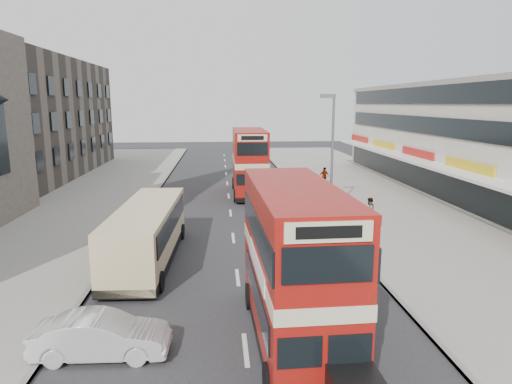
# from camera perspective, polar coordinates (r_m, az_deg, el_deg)

# --- Properties ---
(road_surface) EXTENTS (12.00, 90.00, 0.01)m
(road_surface) POSITION_cam_1_polar(r_m,az_deg,el_deg) (31.85, -3.22, -2.65)
(road_surface) COLOR #28282B
(road_surface) RESTS_ON ground
(pavement_right) EXTENTS (12.00, 90.00, 0.15)m
(pavement_right) POSITION_cam_1_polar(r_m,az_deg,el_deg) (34.28, 17.28, -2.03)
(pavement_right) COLOR gray
(pavement_right) RESTS_ON ground
(pavement_left) EXTENTS (12.00, 90.00, 0.15)m
(pavement_left) POSITION_cam_1_polar(r_m,az_deg,el_deg) (33.76, -24.05, -2.70)
(pavement_left) COLOR gray
(pavement_left) RESTS_ON ground
(kerb_left) EXTENTS (0.20, 90.00, 0.16)m
(kerb_left) POSITION_cam_1_polar(r_m,az_deg,el_deg) (32.28, -14.12, -2.66)
(kerb_left) COLOR gray
(kerb_left) RESTS_ON ground
(kerb_right) EXTENTS (0.20, 90.00, 0.16)m
(kerb_right) POSITION_cam_1_polar(r_m,az_deg,el_deg) (32.55, 7.59, -2.30)
(kerb_right) COLOR gray
(kerb_right) RESTS_ON ground
(brick_terrace) EXTENTS (14.00, 28.00, 12.00)m
(brick_terrace) POSITION_cam_1_polar(r_m,az_deg,el_deg) (53.38, -28.44, 8.10)
(brick_terrace) COLOR #66594C
(brick_terrace) RESTS_ON ground
(commercial_row) EXTENTS (9.90, 46.20, 9.30)m
(commercial_row) POSITION_cam_1_polar(r_m,az_deg,el_deg) (38.99, 27.53, 5.63)
(commercial_row) COLOR beige
(commercial_row) RESTS_ON ground
(street_lamp) EXTENTS (1.00, 0.20, 8.12)m
(street_lamp) POSITION_cam_1_polar(r_m,az_deg,el_deg) (29.96, 9.42, 5.63)
(street_lamp) COLOR slate
(street_lamp) RESTS_ON ground
(bus_main) EXTENTS (2.68, 8.95, 4.92)m
(bus_main) POSITION_cam_1_polar(r_m,az_deg,el_deg) (14.47, 4.87, -9.03)
(bus_main) COLOR black
(bus_main) RESTS_ON ground
(bus_second) EXTENTS (2.69, 9.51, 5.23)m
(bus_second) POSITION_cam_1_polar(r_m,az_deg,el_deg) (37.83, -0.82, 3.79)
(bus_second) COLOR black
(bus_second) RESTS_ON ground
(coach) EXTENTS (2.85, 9.70, 2.55)m
(coach) POSITION_cam_1_polar(r_m,az_deg,el_deg) (22.48, -13.47, -4.85)
(coach) COLOR black
(coach) RESTS_ON ground
(car_left_front) EXTENTS (4.08, 1.54, 1.33)m
(car_left_front) POSITION_cam_1_polar(r_m,az_deg,el_deg) (15.10, -18.80, -16.70)
(car_left_front) COLOR silver
(car_left_front) RESTS_ON ground
(car_right_a) EXTENTS (5.04, 2.17, 1.44)m
(car_right_a) POSITION_cam_1_polar(r_m,az_deg,el_deg) (29.66, 7.62, -2.33)
(car_right_a) COLOR maroon
(car_right_a) RESTS_ON ground
(car_right_b) EXTENTS (4.07, 2.30, 1.07)m
(car_right_b) POSITION_cam_1_polar(r_m,az_deg,el_deg) (34.64, 4.38, -0.64)
(car_right_b) COLOR #C64C13
(car_right_b) RESTS_ON ground
(car_right_c) EXTENTS (3.73, 1.65, 1.25)m
(car_right_c) POSITION_cam_1_polar(r_m,az_deg,el_deg) (43.99, 2.59, 2.01)
(car_right_c) COLOR #5B83B7
(car_right_c) RESTS_ON ground
(pedestrian_near) EXTENTS (0.76, 0.72, 1.72)m
(pedestrian_near) POSITION_cam_1_polar(r_m,az_deg,el_deg) (28.96, 14.02, -2.32)
(pedestrian_near) COLOR gray
(pedestrian_near) RESTS_ON pavement_right
(pedestrian_far) EXTENTS (1.07, 0.64, 1.70)m
(pedestrian_far) POSITION_cam_1_polar(r_m,az_deg,el_deg) (41.82, 8.54, 1.94)
(pedestrian_far) COLOR gray
(pedestrian_far) RESTS_ON pavement_right
(cyclist) EXTENTS (0.66, 1.83, 2.15)m
(cyclist) POSITION_cam_1_polar(r_m,az_deg,el_deg) (30.19, 4.34, -2.03)
(cyclist) COLOR gray
(cyclist) RESTS_ON ground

